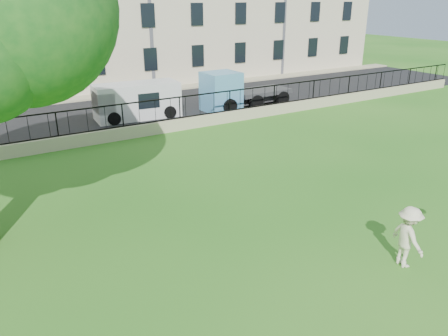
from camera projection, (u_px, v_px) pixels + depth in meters
ground at (277, 256)px, 11.56m from camera, size 120.00×120.00×0.00m
retaining_wall at (124, 133)px, 20.99m from camera, size 50.00×0.40×0.60m
iron_railing at (123, 116)px, 20.68m from camera, size 50.00×0.05×1.13m
street at (97, 117)px, 24.84m from camera, size 60.00×9.00×0.01m
sidewalk at (74, 99)px, 28.96m from camera, size 60.00×1.40×0.12m
man at (408, 237)px, 10.88m from camera, size 0.82×1.16×1.63m
white_van at (137, 101)px, 24.42m from camera, size 4.76×2.13×1.95m
blue_truck at (245, 89)px, 26.74m from camera, size 5.54×2.11×2.30m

